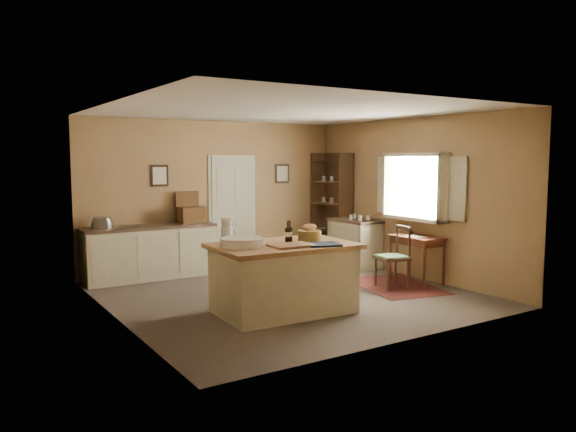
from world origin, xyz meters
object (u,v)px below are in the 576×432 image
object	(u,v)px
work_island	(283,276)
right_cabinet	(355,243)
desk_chair	(392,258)
shelving_unit	(333,207)
sideboard	(150,250)
writing_desk	(417,242)

from	to	relation	value
work_island	right_cabinet	bearing A→B (deg)	37.36
desk_chair	right_cabinet	distance (m)	1.73
work_island	desk_chair	bearing A→B (deg)	9.94
desk_chair	right_cabinet	bearing A→B (deg)	82.35
desk_chair	shelving_unit	distance (m)	2.68
work_island	sideboard	xyz separation A→B (m)	(-0.78, 2.98, -0.00)
work_island	writing_desk	size ratio (longest dim) A/B	2.24
sideboard	shelving_unit	size ratio (longest dim) A/B	1.04
writing_desk	shelving_unit	xyz separation A→B (m)	(0.16, 2.45, 0.40)
desk_chair	shelving_unit	bearing A→B (deg)	85.64
sideboard	right_cabinet	world-z (taller)	sideboard
work_island	right_cabinet	xyz separation A→B (m)	(2.76, 1.90, -0.02)
work_island	shelving_unit	world-z (taller)	shelving_unit
sideboard	shelving_unit	distance (m)	3.75
work_island	shelving_unit	bearing A→B (deg)	46.37
work_island	sideboard	world-z (taller)	work_island
sideboard	writing_desk	xyz separation A→B (m)	(3.54, -2.65, 0.18)
work_island	desk_chair	xyz separation A→B (m)	(2.18, 0.27, -0.01)
shelving_unit	work_island	bearing A→B (deg)	-136.44
work_island	sideboard	distance (m)	3.08
sideboard	desk_chair	xyz separation A→B (m)	(2.95, -2.70, -0.01)
work_island	writing_desk	distance (m)	2.79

